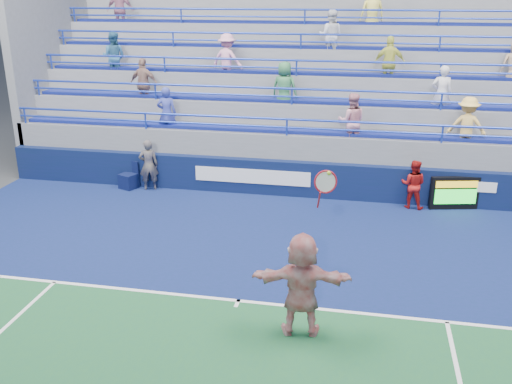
% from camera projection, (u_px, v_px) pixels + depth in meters
% --- Properties ---
extents(ground, '(120.00, 120.00, 0.00)m').
position_uv_depth(ground, '(238.00, 302.00, 11.66)').
color(ground, '#333538').
extents(sponsor_wall, '(18.00, 0.32, 1.10)m').
position_uv_depth(sponsor_wall, '(285.00, 178.00, 17.48)').
color(sponsor_wall, '#0A1838').
rests_on(sponsor_wall, ground).
extents(bleacher_stand, '(18.00, 5.60, 6.13)m').
position_uv_depth(bleacher_stand, '(301.00, 120.00, 20.63)').
color(bleacher_stand, slate).
rests_on(bleacher_stand, ground).
extents(serve_speed_board, '(1.42, 0.46, 0.98)m').
position_uv_depth(serve_speed_board, '(455.00, 193.00, 16.38)').
color(serve_speed_board, black).
rests_on(serve_speed_board, ground).
extents(judge_chair, '(0.64, 0.66, 0.87)m').
position_uv_depth(judge_chair, '(129.00, 180.00, 18.18)').
color(judge_chair, '#0B1339').
rests_on(judge_chair, ground).
extents(tennis_player, '(1.91, 0.82, 3.19)m').
position_uv_depth(tennis_player, '(302.00, 285.00, 10.29)').
color(tennis_player, silver).
rests_on(tennis_player, ground).
extents(line_judge, '(0.70, 0.58, 1.63)m').
position_uv_depth(line_judge, '(149.00, 165.00, 17.88)').
color(line_judge, '#141638').
rests_on(line_judge, ground).
extents(ball_girl, '(0.80, 0.68, 1.45)m').
position_uv_depth(ball_girl, '(413.00, 184.00, 16.40)').
color(ball_girl, '#A41512').
rests_on(ball_girl, ground).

